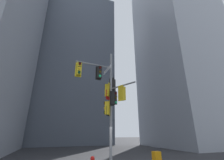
% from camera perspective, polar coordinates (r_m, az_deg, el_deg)
% --- Properties ---
extents(building_tower_right, '(12.51, 12.51, 44.42)m').
position_cam_1_polar(building_tower_right, '(35.14, 22.92, 17.31)').
color(building_tower_right, '#9399A3').
rests_on(building_tower_right, ground).
extents(building_mid_block, '(17.67, 17.67, 32.90)m').
position_cam_1_polar(building_mid_block, '(38.45, -16.31, 3.36)').
color(building_mid_block, '#4C5460').
rests_on(building_mid_block, ground).
extents(signal_pole_assembly, '(3.99, 3.10, 8.52)m').
position_cam_1_polar(signal_pole_assembly, '(11.67, -1.81, -4.52)').
color(signal_pole_assembly, gray).
rests_on(signal_pole_assembly, ground).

